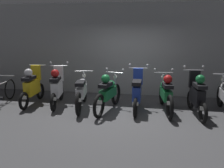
{
  "coord_description": "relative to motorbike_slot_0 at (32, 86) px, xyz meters",
  "views": [
    {
      "loc": [
        0.82,
        -6.36,
        2.29
      ],
      "look_at": [
        -0.32,
        0.36,
        0.75
      ],
      "focal_mm": 39.09,
      "sensor_mm": 36.0,
      "label": 1
    }
  ],
  "objects": [
    {
      "name": "motorbike_slot_6",
      "position": [
        4.86,
        -0.19,
        0.0
      ],
      "size": [
        0.59,
        1.68,
        1.29
      ],
      "color": "black",
      "rests_on": "ground"
    },
    {
      "name": "back_wall",
      "position": [
        2.83,
        1.79,
        1.03
      ],
      "size": [
        16.0,
        0.3,
        3.19
      ],
      "primitive_type": "cube",
      "color": "gray",
      "rests_on": "ground"
    },
    {
      "name": "motorbike_slot_2",
      "position": [
        1.62,
        -0.12,
        -0.08
      ],
      "size": [
        0.56,
        1.94,
        1.03
      ],
      "color": "black",
      "rests_on": "ground"
    },
    {
      "name": "ground_plane",
      "position": [
        2.83,
        -0.46,
        -0.57
      ],
      "size": [
        80.0,
        80.0,
        0.0
      ],
      "primitive_type": "plane",
      "color": "#424244"
    },
    {
      "name": "motorbike_slot_3",
      "position": [
        2.43,
        -0.23,
        -0.04
      ],
      "size": [
        0.63,
        1.93,
        1.15
      ],
      "color": "black",
      "rests_on": "ground"
    },
    {
      "name": "motorbike_slot_5",
      "position": [
        4.05,
        -0.01,
        -0.04
      ],
      "size": [
        0.59,
        1.95,
        1.15
      ],
      "color": "black",
      "rests_on": "ground"
    },
    {
      "name": "motorbike_slot_4",
      "position": [
        3.24,
        -0.06,
        -0.04
      ],
      "size": [
        0.59,
        1.68,
        1.29
      ],
      "color": "black",
      "rests_on": "ground"
    },
    {
      "name": "motorbike_slot_0",
      "position": [
        0.0,
        0.0,
        0.0
      ],
      "size": [
        0.56,
        1.68,
        1.18
      ],
      "color": "black",
      "rests_on": "ground"
    },
    {
      "name": "bicycle",
      "position": [
        -0.95,
        -0.16,
        -0.2
      ],
      "size": [
        0.5,
        1.73,
        0.89
      ],
      "color": "black",
      "rests_on": "ground"
    },
    {
      "name": "motorbike_slot_1",
      "position": [
        0.81,
        0.01,
        0.0
      ],
      "size": [
        0.58,
        1.67,
        1.29
      ],
      "color": "black",
      "rests_on": "ground"
    }
  ]
}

